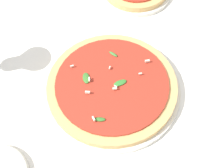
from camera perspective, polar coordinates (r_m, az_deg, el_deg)
name	(u,v)px	position (r m, az deg, el deg)	size (l,w,h in m)	color
ground_plane	(102,91)	(0.80, -1.81, -1.37)	(6.00, 6.00, 0.00)	silver
pizza_arugula_main	(112,87)	(0.79, 0.00, -0.51)	(0.35, 0.35, 0.05)	silver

